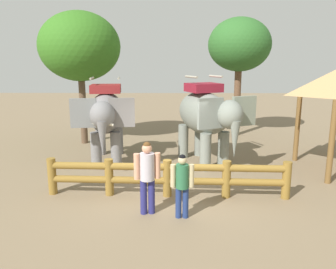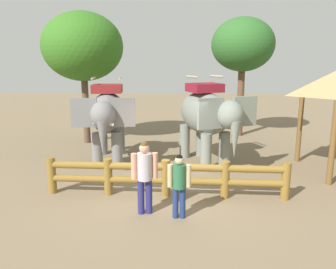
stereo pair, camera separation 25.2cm
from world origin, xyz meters
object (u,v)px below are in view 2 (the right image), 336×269
object	(u,v)px
elephant_center	(207,116)
tree_far_left	(243,45)
elephant_near_left	(108,115)
tourist_woman_in_black	(145,173)
log_fence	(166,175)
tourist_man_in_blue	(179,182)
tree_back_center	(83,47)

from	to	relation	value
elephant_center	tree_far_left	xyz separation A→B (m)	(2.02, 4.98, 2.62)
elephant_near_left	tourist_woman_in_black	bearing A→B (deg)	-67.62
tourist_woman_in_black	log_fence	bearing A→B (deg)	67.19
tourist_man_in_blue	tree_back_center	bearing A→B (deg)	119.44
tree_far_left	tree_back_center	bearing A→B (deg)	-166.03
tree_far_left	tree_back_center	distance (m)	7.49
tree_far_left	tree_back_center	world-z (taller)	tree_back_center
elephant_center	tourist_woman_in_black	distance (m)	4.62
log_fence	elephant_near_left	distance (m)	4.15
log_fence	tourist_woman_in_black	distance (m)	1.30
tourist_man_in_blue	tree_back_center	size ratio (longest dim) A/B	0.27
tourist_woman_in_black	tourist_man_in_blue	distance (m)	0.89
elephant_near_left	elephant_center	size ratio (longest dim) A/B	0.97
log_fence	tourist_man_in_blue	bearing A→B (deg)	-74.31
elephant_center	elephant_near_left	bearing A→B (deg)	176.78
log_fence	tree_far_left	bearing A→B (deg)	67.24
log_fence	elephant_center	size ratio (longest dim) A/B	1.79
tree_back_center	elephant_center	bearing A→B (deg)	-31.13
tourist_man_in_blue	tree_far_left	size ratio (longest dim) A/B	0.28
log_fence	tree_back_center	size ratio (longest dim) A/B	1.17
log_fence	tree_far_left	size ratio (longest dim) A/B	1.18
elephant_near_left	tree_far_left	bearing A→B (deg)	40.20
elephant_near_left	tree_back_center	size ratio (longest dim) A/B	0.63
elephant_near_left	tree_back_center	distance (m)	4.22
elephant_near_left	tourist_man_in_blue	xyz separation A→B (m)	(2.65, -4.61, -0.84)
tourist_man_in_blue	tree_back_center	world-z (taller)	tree_back_center
tourist_woman_in_black	tree_back_center	xyz separation A→B (m)	(-3.43, 7.35, 3.23)
log_fence	tourist_man_in_blue	world-z (taller)	tourist_man_in_blue
elephant_center	tree_far_left	distance (m)	5.98
tourist_woman_in_black	tree_far_left	size ratio (longest dim) A/B	0.32
elephant_near_left	elephant_center	bearing A→B (deg)	-3.22
tree_far_left	tourist_woman_in_black	bearing A→B (deg)	-112.77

